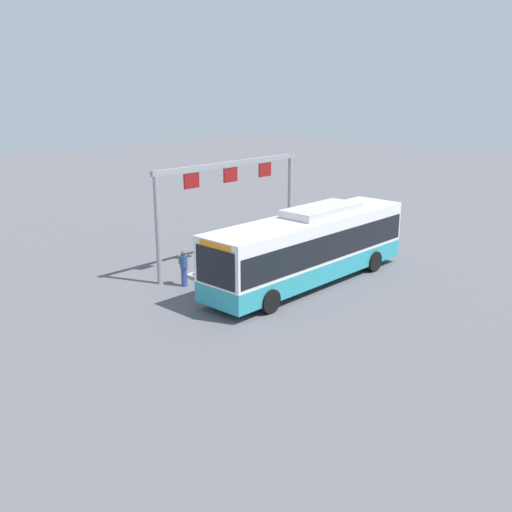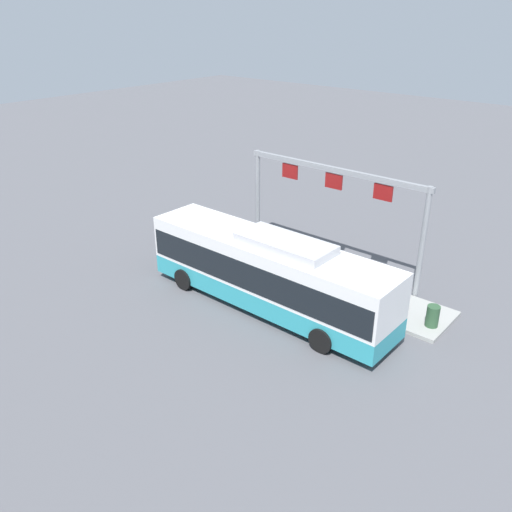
# 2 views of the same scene
# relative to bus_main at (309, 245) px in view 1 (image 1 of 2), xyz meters

# --- Properties ---
(ground_plane) EXTENTS (120.00, 120.00, 0.00)m
(ground_plane) POSITION_rel_bus_main_xyz_m (0.01, -0.00, -1.81)
(ground_plane) COLOR #56565B
(platform_curb) EXTENTS (10.00, 2.80, 0.16)m
(platform_curb) POSITION_rel_bus_main_xyz_m (-1.65, -3.38, -1.73)
(platform_curb) COLOR #9E9E99
(platform_curb) RESTS_ON ground
(bus_main) EXTENTS (11.63, 2.74, 3.46)m
(bus_main) POSITION_rel_bus_main_xyz_m (0.00, 0.00, 0.00)
(bus_main) COLOR teal
(bus_main) RESTS_ON ground
(person_boarding) EXTENTS (0.51, 0.60, 1.67)m
(person_boarding) POSITION_rel_bus_main_xyz_m (2.71, -3.50, -0.76)
(person_boarding) COLOR slate
(person_boarding) RESTS_ON platform_curb
(person_waiting_near) EXTENTS (0.48, 0.60, 1.67)m
(person_waiting_near) POSITION_rel_bus_main_xyz_m (4.18, -3.86, -0.92)
(person_waiting_near) COLOR #334C8C
(person_waiting_near) RESTS_ON ground
(person_waiting_mid) EXTENTS (0.52, 0.60, 1.67)m
(person_waiting_mid) POSITION_rel_bus_main_xyz_m (1.80, -2.97, -0.76)
(person_waiting_mid) COLOR black
(person_waiting_mid) RESTS_ON platform_curb
(platform_sign_gantry) EXTENTS (9.61, 0.24, 5.20)m
(platform_sign_gantry) POSITION_rel_bus_main_xyz_m (0.12, -4.92, 1.96)
(platform_sign_gantry) COLOR gray
(platform_sign_gantry) RESTS_ON ground
(trash_bin) EXTENTS (0.52, 0.52, 0.90)m
(trash_bin) POSITION_rel_bus_main_xyz_m (-6.11, -2.94, -1.20)
(trash_bin) COLOR #2D5133
(trash_bin) RESTS_ON platform_curb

